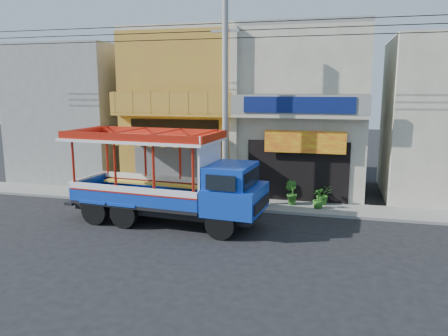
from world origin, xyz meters
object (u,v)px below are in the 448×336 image
Objects in this scene: utility_pole at (229,94)px; songthaew_truck at (179,181)px; potted_plant_b at (291,193)px; green_sign at (137,188)px; potted_plant_c at (318,199)px; potted_plant_a at (323,194)px.

utility_pole is 4.48m from songthaew_truck.
potted_plant_b is at bearing 20.05° from utility_pole.
songthaew_truck is (-1.28, -2.78, -3.27)m from utility_pole.
green_sign is at bearing 45.75° from potted_plant_b.
potted_plant_c is (5.15, 3.36, -1.21)m from songthaew_truck.
utility_pole is at bearing 61.44° from potted_plant_b.
potted_plant_a is 0.84× the size of potted_plant_b.
potted_plant_c is (3.87, 0.59, -4.49)m from utility_pole.
songthaew_truck is at bearing -14.24° from potted_plant_c.
green_sign is at bearing 174.86° from utility_pole.
songthaew_truck is 7.50× the size of potted_plant_b.
utility_pole is 33.07× the size of potted_plant_c.
potted_plant_c is at bearing -156.20° from potted_plant_b.
utility_pole reaches higher than potted_plant_a.
potted_plant_a is at bearing 18.29° from utility_pole.
songthaew_truck is 8.95× the size of potted_plant_a.
utility_pole is at bearing -38.76° from potted_plant_c.
songthaew_truck reaches higher than green_sign.
potted_plant_a is at bearing 6.07° from green_sign.
utility_pole reaches higher than potted_plant_c.
potted_plant_b is (2.66, 0.97, -4.38)m from utility_pole.
green_sign is 0.95× the size of potted_plant_b.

